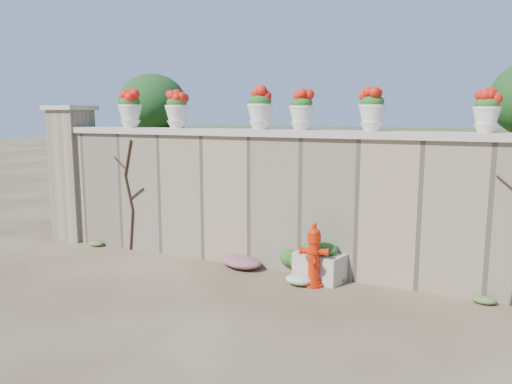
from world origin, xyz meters
The scene contains 18 objects.
ground centered at (0.00, 0.00, 0.00)m, with size 80.00×80.00×0.00m, color #473623.
stone_wall centered at (0.00, 1.80, 1.00)m, with size 8.00×0.40×2.00m, color gray.
wall_cap centered at (0.00, 1.80, 2.05)m, with size 8.10×0.52×0.10m, color beige.
gate_pillar centered at (-4.15, 1.80, 1.26)m, with size 0.72×0.72×2.48m.
raised_fill centered at (0.00, 5.00, 1.00)m, with size 9.00×6.00×2.00m, color #384C23.
back_shrub_left centered at (-3.20, 3.00, 2.55)m, with size 1.30×1.30×1.10m, color #143814.
vine_left centered at (-2.67, 1.58, 0.99)m, with size 0.60×0.04×1.91m.
fire_hydrant centered at (0.78, 1.19, 0.44)m, with size 0.38×0.27×0.88m.
planter_box centered at (0.77, 1.47, 0.26)m, with size 0.74×0.53×0.56m.
green_shrub centered at (0.36, 1.55, 0.25)m, with size 0.53×0.47×0.50m, color #1E5119.
magenta_clump centered at (-0.48, 1.48, 0.11)m, with size 0.84×0.56×0.22m, color #B52478.
white_flowers centered at (0.52, 1.10, 0.09)m, with size 0.51×0.41×0.18m, color white.
urn_pot_0 centered at (-2.77, 1.80, 2.41)m, with size 0.40×0.40×0.63m.
urn_pot_1 centered at (-1.81, 1.80, 2.40)m, with size 0.38×0.38×0.60m.
urn_pot_2 centered at (-0.31, 1.80, 2.40)m, with size 0.39×0.39×0.61m.
urn_pot_3 centered at (0.34, 1.80, 2.38)m, with size 0.36×0.36×0.56m.
urn_pot_4 centered at (1.36, 1.80, 2.38)m, with size 0.36×0.36×0.57m.
urn_pot_5 centered at (2.77, 1.80, 2.36)m, with size 0.33×0.33×0.52m.
Camera 1 is at (2.90, -5.04, 2.33)m, focal length 35.00 mm.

